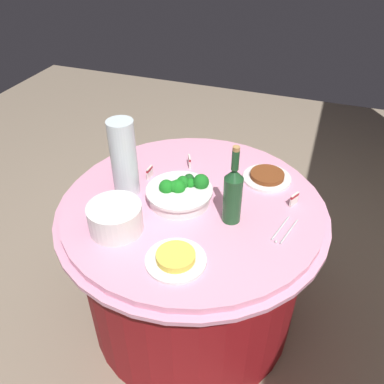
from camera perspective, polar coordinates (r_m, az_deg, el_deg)
The scene contains 12 objects.
ground_plane at distance 2.22m, azimuth 0.00°, elevation -16.53°, with size 6.00×6.00×0.00m, color gray.
buffet_table at distance 1.93m, azimuth 0.00°, elevation -9.88°, with size 1.16×1.16×0.74m.
broccoli_bowl at distance 1.67m, azimuth -1.70°, elevation -0.06°, with size 0.28×0.28×0.11m.
plate_stack at distance 1.55m, azimuth -10.96°, elevation -3.65°, with size 0.21×0.21×0.11m.
wine_bottle at distance 1.52m, azimuth 5.88°, elevation -0.24°, with size 0.07×0.07×0.34m.
decorative_fruit_vase at distance 1.68m, azimuth -9.69°, elevation 4.18°, with size 0.11×0.11×0.34m.
serving_tongs at distance 1.58m, azimuth 13.07°, elevation -5.46°, with size 0.17×0.08×0.01m.
food_plate_stir_fry at distance 1.84m, azimuth 10.72°, elevation 2.18°, with size 0.22×0.22×0.03m.
food_plate_fried_egg at distance 1.42m, azimuth -2.35°, elevation -9.52°, with size 0.22×0.22×0.04m.
label_placard_front at distance 1.89m, azimuth -0.38°, elevation 4.50°, with size 0.05×0.03×0.05m.
label_placard_mid at distance 1.70m, azimuth 14.47°, elevation -0.94°, with size 0.05×0.03×0.05m.
label_placard_rear at distance 1.82m, azimuth -6.11°, elevation 2.89°, with size 0.05×0.01×0.05m.
Camera 1 is at (1.25, 0.45, 1.78)m, focal length 37.13 mm.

